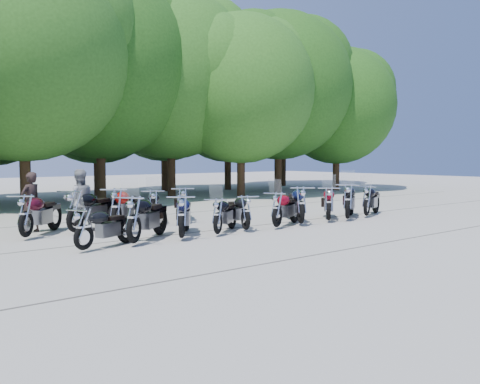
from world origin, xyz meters
TOP-DOWN VIEW (x-y plane):
  - ground at (0.00, 0.00)m, footprint 90.00×90.00m
  - tree_3 at (-3.57, 11.24)m, footprint 8.70×8.70m
  - tree_4 at (0.54, 13.09)m, footprint 9.13×9.13m
  - tree_5 at (4.61, 13.20)m, footprint 9.04×9.04m
  - tree_6 at (7.55, 10.82)m, footprint 8.00×8.00m
  - tree_7 at (11.20, 11.78)m, footprint 8.79×8.79m
  - tree_8 at (15.83, 11.20)m, footprint 7.53×7.53m
  - tree_12 at (1.80, 16.47)m, footprint 7.88×7.88m
  - tree_13 at (6.69, 17.47)m, footprint 8.31×8.31m
  - tree_14 at (10.68, 16.09)m, footprint 8.02×8.02m
  - tree_15 at (16.61, 17.02)m, footprint 9.67×9.67m
  - motorcycle_0 at (-5.37, 0.52)m, footprint 2.11×1.35m
  - motorcycle_1 at (-4.09, 0.56)m, footprint 2.39×2.17m
  - motorcycle_2 at (-2.74, 0.52)m, footprint 2.00×2.36m
  - motorcycle_3 at (-1.56, 0.53)m, footprint 2.06×1.79m
  - motorcycle_4 at (-0.46, 0.66)m, footprint 1.37×2.25m
  - motorcycle_5 at (0.64, 0.51)m, footprint 2.33×1.61m
  - motorcycle_6 at (1.72, 0.56)m, footprint 2.09×2.50m
  - motorcycle_7 at (3.05, 0.57)m, footprint 2.27×2.14m
  - motorcycle_8 at (3.86, 0.44)m, footprint 2.54×2.12m
  - motorcycle_9 at (5.14, 0.62)m, footprint 2.39×1.63m
  - motorcycle_10 at (-5.87, 3.19)m, footprint 2.17×2.28m
  - motorcycle_11 at (-4.53, 3.23)m, footprint 2.54×2.04m
  - motorcycle_12 at (-3.38, 3.04)m, footprint 2.28×2.45m
  - motorcycle_13 at (-2.03, 3.29)m, footprint 1.80×2.37m
  - motorcycle_14 at (-0.92, 3.34)m, footprint 1.86×2.43m
  - rider_0 at (-5.35, 4.49)m, footprint 0.76×0.65m
  - rider_1 at (-4.17, 3.84)m, footprint 1.05×0.92m

SIDE VIEW (x-z plane):
  - ground at x=0.00m, z-range 0.00..0.00m
  - motorcycle_0 at x=-5.37m, z-range 0.00..1.15m
  - motorcycle_3 at x=-1.56m, z-range 0.00..1.19m
  - motorcycle_4 at x=-0.46m, z-range 0.00..1.22m
  - motorcycle_5 at x=0.64m, z-range 0.00..1.28m
  - motorcycle_9 at x=5.14m, z-range 0.00..1.31m
  - motorcycle_13 at x=-2.03m, z-range 0.00..1.32m
  - motorcycle_7 at x=3.05m, z-range 0.00..1.35m
  - motorcycle_2 at x=-2.74m, z-range 0.00..1.35m
  - motorcycle_14 at x=-0.92m, z-range 0.00..1.36m
  - motorcycle_10 at x=-5.87m, z-range 0.00..1.37m
  - motorcycle_1 at x=-4.09m, z-range 0.00..1.40m
  - motorcycle_6 at x=1.72m, z-range 0.00..1.43m
  - motorcycle_11 at x=-4.53m, z-range 0.00..1.43m
  - motorcycle_8 at x=3.86m, z-range 0.00..1.45m
  - motorcycle_12 at x=-3.38m, z-range 0.00..1.46m
  - rider_0 at x=-5.35m, z-range 0.00..1.75m
  - rider_1 at x=-4.17m, z-range 0.00..1.82m
  - tree_8 at x=15.83m, z-range 0.85..10.10m
  - tree_12 at x=1.80m, z-range 0.89..10.56m
  - tree_6 at x=7.55m, z-range 0.90..10.72m
  - tree_14 at x=10.68m, z-range 0.91..10.75m
  - tree_13 at x=6.69m, z-range 0.94..11.14m
  - tree_3 at x=-3.57m, z-range 0.98..11.66m
  - tree_7 at x=11.20m, z-range 0.99..11.79m
  - tree_5 at x=4.61m, z-range 1.02..12.12m
  - tree_4 at x=0.54m, z-range 1.03..12.24m
  - tree_15 at x=16.61m, z-range 1.09..12.96m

